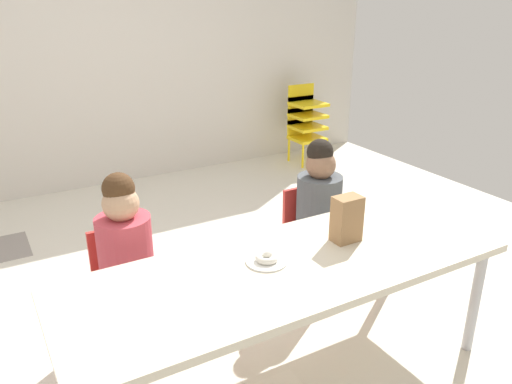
{
  "coord_description": "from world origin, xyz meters",
  "views": [
    {
      "loc": [
        -0.89,
        -2.3,
        1.68
      ],
      "look_at": [
        0.16,
        -0.45,
        0.84
      ],
      "focal_mm": 35.76,
      "sensor_mm": 36.0,
      "label": 1
    }
  ],
  "objects_px": {
    "craft_table": "(287,274)",
    "paper_bag_brown": "(347,219)",
    "kid_chair_yellow_stack": "(306,119)",
    "donut_powdered_on_plate": "(267,258)",
    "seated_child_near_camera": "(125,247)",
    "seated_child_middle_seat": "(318,201)",
    "paper_plate_near_edge": "(267,261)"
  },
  "relations": [
    {
      "from": "craft_table",
      "to": "paper_bag_brown",
      "type": "bearing_deg",
      "value": 8.67
    },
    {
      "from": "kid_chair_yellow_stack",
      "to": "donut_powdered_on_plate",
      "type": "relative_size",
      "value": 7.98
    },
    {
      "from": "seated_child_near_camera",
      "to": "seated_child_middle_seat",
      "type": "bearing_deg",
      "value": -0.0
    },
    {
      "from": "paper_bag_brown",
      "to": "donut_powdered_on_plate",
      "type": "xyz_separation_m",
      "value": [
        -0.43,
        0.0,
        -0.09
      ]
    },
    {
      "from": "kid_chair_yellow_stack",
      "to": "seated_child_middle_seat",
      "type": "bearing_deg",
      "value": -123.43
    },
    {
      "from": "seated_child_near_camera",
      "to": "kid_chair_yellow_stack",
      "type": "bearing_deg",
      "value": 39.55
    },
    {
      "from": "donut_powdered_on_plate",
      "to": "seated_child_middle_seat",
      "type": "bearing_deg",
      "value": 38.37
    },
    {
      "from": "seated_child_middle_seat",
      "to": "kid_chair_yellow_stack",
      "type": "xyz_separation_m",
      "value": [
        1.36,
        2.06,
        -0.1
      ]
    },
    {
      "from": "seated_child_middle_seat",
      "to": "paper_plate_near_edge",
      "type": "xyz_separation_m",
      "value": [
        -0.66,
        -0.52,
        0.04
      ]
    },
    {
      "from": "kid_chair_yellow_stack",
      "to": "craft_table",
      "type": "bearing_deg",
      "value": -126.44
    },
    {
      "from": "seated_child_middle_seat",
      "to": "paper_bag_brown",
      "type": "distance_m",
      "value": 0.6
    },
    {
      "from": "craft_table",
      "to": "seated_child_middle_seat",
      "type": "bearing_deg",
      "value": 44.59
    },
    {
      "from": "seated_child_near_camera",
      "to": "paper_bag_brown",
      "type": "bearing_deg",
      "value": -30.4
    },
    {
      "from": "seated_child_near_camera",
      "to": "paper_plate_near_edge",
      "type": "relative_size",
      "value": 5.1
    },
    {
      "from": "kid_chair_yellow_stack",
      "to": "paper_plate_near_edge",
      "type": "height_order",
      "value": "kid_chair_yellow_stack"
    },
    {
      "from": "seated_child_near_camera",
      "to": "donut_powdered_on_plate",
      "type": "height_order",
      "value": "seated_child_near_camera"
    },
    {
      "from": "seated_child_middle_seat",
      "to": "paper_bag_brown",
      "type": "bearing_deg",
      "value": -113.81
    },
    {
      "from": "paper_bag_brown",
      "to": "paper_plate_near_edge",
      "type": "distance_m",
      "value": 0.44
    },
    {
      "from": "paper_plate_near_edge",
      "to": "seated_child_near_camera",
      "type": "bearing_deg",
      "value": 131.97
    },
    {
      "from": "seated_child_middle_seat",
      "to": "kid_chair_yellow_stack",
      "type": "bearing_deg",
      "value": 56.57
    },
    {
      "from": "craft_table",
      "to": "paper_bag_brown",
      "type": "xyz_separation_m",
      "value": [
        0.36,
        0.05,
        0.16
      ]
    },
    {
      "from": "craft_table",
      "to": "seated_child_middle_seat",
      "type": "height_order",
      "value": "seated_child_middle_seat"
    },
    {
      "from": "kid_chair_yellow_stack",
      "to": "paper_bag_brown",
      "type": "distance_m",
      "value": 3.05
    },
    {
      "from": "paper_plate_near_edge",
      "to": "donut_powdered_on_plate",
      "type": "distance_m",
      "value": 0.02
    },
    {
      "from": "kid_chair_yellow_stack",
      "to": "paper_plate_near_edge",
      "type": "distance_m",
      "value": 3.28
    },
    {
      "from": "seated_child_near_camera",
      "to": "kid_chair_yellow_stack",
      "type": "distance_m",
      "value": 3.23
    },
    {
      "from": "seated_child_middle_seat",
      "to": "paper_plate_near_edge",
      "type": "bearing_deg",
      "value": -141.63
    },
    {
      "from": "seated_child_near_camera",
      "to": "donut_powdered_on_plate",
      "type": "relative_size",
      "value": 9.16
    },
    {
      "from": "craft_table",
      "to": "donut_powdered_on_plate",
      "type": "distance_m",
      "value": 0.12
    },
    {
      "from": "seated_child_near_camera",
      "to": "paper_bag_brown",
      "type": "relative_size",
      "value": 4.17
    },
    {
      "from": "seated_child_middle_seat",
      "to": "paper_bag_brown",
      "type": "relative_size",
      "value": 4.17
    },
    {
      "from": "seated_child_middle_seat",
      "to": "paper_bag_brown",
      "type": "height_order",
      "value": "seated_child_middle_seat"
    }
  ]
}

